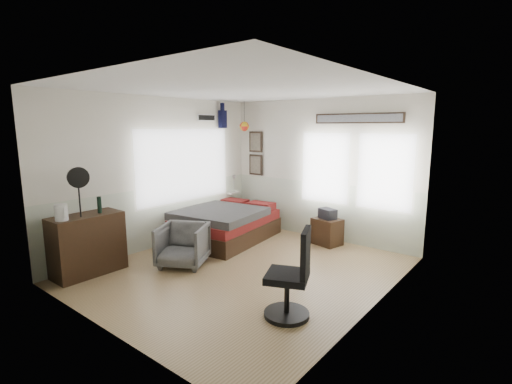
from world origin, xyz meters
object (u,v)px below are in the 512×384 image
(nightstand, at_px, (327,231))
(task_chair, at_px, (292,282))
(dresser, at_px, (88,244))
(bed, at_px, (226,224))
(armchair, at_px, (183,245))

(nightstand, height_order, task_chair, task_chair)
(dresser, xyz_separation_m, nightstand, (2.12, 3.48, -0.20))
(bed, distance_m, dresser, 2.56)
(armchair, bearing_deg, bed, 76.65)
(bed, xyz_separation_m, task_chair, (2.65, -1.73, 0.12))
(nightstand, bearing_deg, dresser, -108.61)
(bed, height_order, dresser, dresser)
(armchair, bearing_deg, dresser, -157.19)
(bed, relative_size, nightstand, 4.33)
(bed, bearing_deg, armchair, -81.52)
(armchair, xyz_separation_m, nightstand, (1.27, 2.38, -0.09))
(bed, distance_m, task_chair, 3.17)
(dresser, relative_size, nightstand, 2.03)
(bed, distance_m, nightstand, 1.94)
(bed, xyz_separation_m, armchair, (0.41, -1.43, 0.02))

